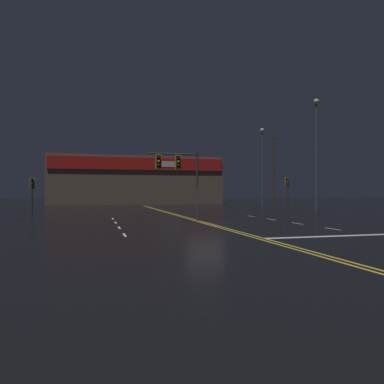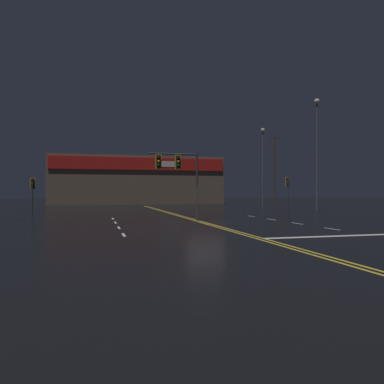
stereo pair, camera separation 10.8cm
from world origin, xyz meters
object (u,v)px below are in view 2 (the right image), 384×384
(streetlight_near_right, at_px, (263,157))
(traffic_signal_median, at_px, (177,168))
(traffic_signal_corner_northeast, at_px, (288,186))
(streetlight_far_left, at_px, (317,141))
(traffic_signal_corner_northwest, at_px, (32,188))

(streetlight_near_right, bearing_deg, traffic_signal_median, -127.53)
(traffic_signal_median, relative_size, traffic_signal_corner_northeast, 1.37)
(traffic_signal_median, height_order, streetlight_near_right, streetlight_near_right)
(traffic_signal_corner_northeast, distance_m, streetlight_near_right, 12.93)
(streetlight_near_right, height_order, streetlight_far_left, streetlight_far_left)
(traffic_signal_corner_northwest, distance_m, streetlight_far_left, 27.86)
(traffic_signal_corner_northwest, relative_size, streetlight_near_right, 0.30)
(traffic_signal_median, distance_m, streetlight_near_right, 27.42)
(traffic_signal_median, height_order, traffic_signal_corner_northwest, traffic_signal_median)
(traffic_signal_median, distance_m, streetlight_far_left, 19.56)
(traffic_signal_corner_northwest, height_order, streetlight_near_right, streetlight_near_right)
(streetlight_far_left, bearing_deg, traffic_signal_corner_northwest, 179.03)
(traffic_signal_median, xyz_separation_m, traffic_signal_corner_northeast, (13.71, 9.68, -1.06))
(traffic_signal_median, xyz_separation_m, streetlight_near_right, (16.60, 21.61, 3.02))
(traffic_signal_corner_northwest, bearing_deg, traffic_signal_median, -42.65)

